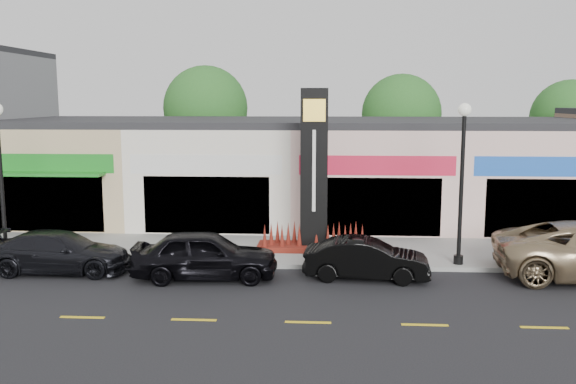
% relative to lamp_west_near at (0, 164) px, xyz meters
% --- Properties ---
extents(ground, '(120.00, 120.00, 0.00)m').
position_rel_lamp_west_near_xyz_m(ground, '(8.00, -2.50, -3.48)').
color(ground, black).
rests_on(ground, ground).
extents(sidewalk, '(52.00, 4.30, 0.15)m').
position_rel_lamp_west_near_xyz_m(sidewalk, '(8.00, 1.85, -3.40)').
color(sidewalk, gray).
rests_on(sidewalk, ground).
extents(curb, '(52.00, 0.20, 0.15)m').
position_rel_lamp_west_near_xyz_m(curb, '(8.00, -0.40, -3.40)').
color(curb, gray).
rests_on(curb, ground).
extents(shop_beige, '(7.00, 10.85, 4.80)m').
position_rel_lamp_west_near_xyz_m(shop_beige, '(-0.50, 8.96, -1.08)').
color(shop_beige, tan).
rests_on(shop_beige, ground).
extents(shop_cream, '(7.00, 10.01, 4.80)m').
position_rel_lamp_west_near_xyz_m(shop_cream, '(6.50, 8.97, -1.08)').
color(shop_cream, silver).
rests_on(shop_cream, ground).
extents(shop_pink_w, '(7.00, 10.01, 4.80)m').
position_rel_lamp_west_near_xyz_m(shop_pink_w, '(13.50, 8.97, -1.08)').
color(shop_pink_w, beige).
rests_on(shop_pink_w, ground).
extents(shop_pink_e, '(7.00, 10.01, 4.80)m').
position_rel_lamp_west_near_xyz_m(shop_pink_e, '(20.50, 8.97, -1.08)').
color(shop_pink_e, beige).
rests_on(shop_pink_e, ground).
extents(tree_rear_west, '(5.20, 5.20, 7.83)m').
position_rel_lamp_west_near_xyz_m(tree_rear_west, '(4.00, 17.00, 1.74)').
color(tree_rear_west, '#382619').
rests_on(tree_rear_west, ground).
extents(tree_rear_mid, '(4.80, 4.80, 7.29)m').
position_rel_lamp_west_near_xyz_m(tree_rear_mid, '(16.00, 17.00, 1.41)').
color(tree_rear_mid, '#382619').
rests_on(tree_rear_mid, ground).
extents(tree_rear_east, '(4.60, 4.60, 6.94)m').
position_rel_lamp_west_near_xyz_m(tree_rear_east, '(26.00, 17.00, 1.15)').
color(tree_rear_east, '#382619').
rests_on(tree_rear_east, ground).
extents(lamp_west_near, '(0.44, 0.44, 5.47)m').
position_rel_lamp_west_near_xyz_m(lamp_west_near, '(0.00, 0.00, 0.00)').
color(lamp_west_near, black).
rests_on(lamp_west_near, sidewalk).
extents(lamp_east_near, '(0.44, 0.44, 5.47)m').
position_rel_lamp_west_near_xyz_m(lamp_east_near, '(16.00, 0.00, 0.00)').
color(lamp_east_near, black).
rests_on(lamp_east_near, sidewalk).
extents(pylon_sign, '(4.20, 1.30, 6.00)m').
position_rel_lamp_west_near_xyz_m(pylon_sign, '(11.00, 1.70, -1.20)').
color(pylon_sign, '#5A150F').
rests_on(pylon_sign, sidewalk).
extents(car_dark_sedan, '(1.98, 4.77, 1.38)m').
position_rel_lamp_west_near_xyz_m(car_dark_sedan, '(2.57, -1.32, -2.79)').
color(car_dark_sedan, black).
rests_on(car_dark_sedan, ground).
extents(car_black_sedan, '(2.21, 4.78, 1.59)m').
position_rel_lamp_west_near_xyz_m(car_black_sedan, '(7.57, -1.76, -2.68)').
color(car_black_sedan, black).
rests_on(car_black_sedan, ground).
extents(car_black_conv, '(1.72, 4.10, 1.32)m').
position_rel_lamp_west_near_xyz_m(car_black_conv, '(12.76, -1.48, -2.82)').
color(car_black_conv, black).
rests_on(car_black_conv, ground).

